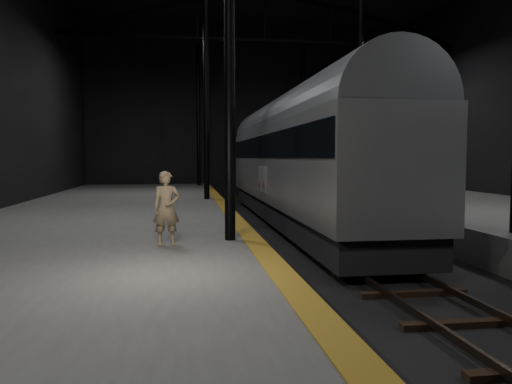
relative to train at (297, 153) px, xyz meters
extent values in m
plane|color=black|center=(0.00, -5.30, -3.17)|extent=(44.00, 44.00, 0.00)
cube|color=#4E4E4C|center=(-7.50, -5.30, -2.67)|extent=(9.00, 43.80, 1.00)
cube|color=olive|center=(-3.25, -5.30, -2.17)|extent=(0.50, 43.80, 0.01)
cube|color=#3F3328|center=(-0.72, -5.30, -3.00)|extent=(0.08, 43.00, 0.14)
cube|color=#3F3328|center=(0.72, -5.30, -3.00)|extent=(0.08, 43.00, 0.14)
cube|color=black|center=(0.00, -5.30, -3.11)|extent=(2.40, 42.00, 0.12)
cylinder|color=black|center=(-3.80, -9.30, 2.83)|extent=(0.26, 0.26, 10.00)
cylinder|color=black|center=(-3.80, 2.70, 2.83)|extent=(0.26, 0.26, 10.00)
cylinder|color=black|center=(3.80, 2.70, 2.83)|extent=(0.26, 0.26, 10.00)
cylinder|color=black|center=(-3.80, 14.70, 2.83)|extent=(0.26, 0.26, 10.00)
cylinder|color=black|center=(3.80, 14.70, 2.83)|extent=(0.26, 0.26, 10.00)
cube|color=black|center=(0.00, 8.70, 6.83)|extent=(23.60, 0.15, 0.18)
cube|color=#9B9EA2|center=(0.00, 0.00, -0.46)|extent=(3.09, 21.28, 3.19)
cube|color=black|center=(0.00, 0.00, -2.46)|extent=(2.82, 20.86, 0.90)
cube|color=black|center=(0.00, 0.00, 0.28)|extent=(3.15, 20.96, 0.96)
cylinder|color=slate|center=(0.00, 0.00, 1.14)|extent=(3.02, 21.07, 3.02)
cube|color=black|center=(0.00, -7.45, -2.85)|extent=(1.92, 2.34, 0.37)
cube|color=black|center=(0.00, 7.45, -2.85)|extent=(1.92, 2.34, 0.37)
cube|color=silver|center=(-1.57, -1.06, -1.10)|extent=(0.04, 0.80, 1.12)
cube|color=silver|center=(-1.57, 0.21, -1.10)|extent=(0.04, 0.80, 1.12)
cylinder|color=#A12813|center=(-1.59, -0.87, -1.36)|extent=(0.03, 0.28, 0.28)
cylinder|color=#A12813|center=(-1.59, 0.40, -1.36)|extent=(0.03, 0.28, 0.28)
imported|color=#98805D|center=(-5.30, -9.81, -1.33)|extent=(0.67, 0.49, 1.70)
camera|label=1|loc=(-4.92, -21.32, -0.16)|focal=35.00mm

